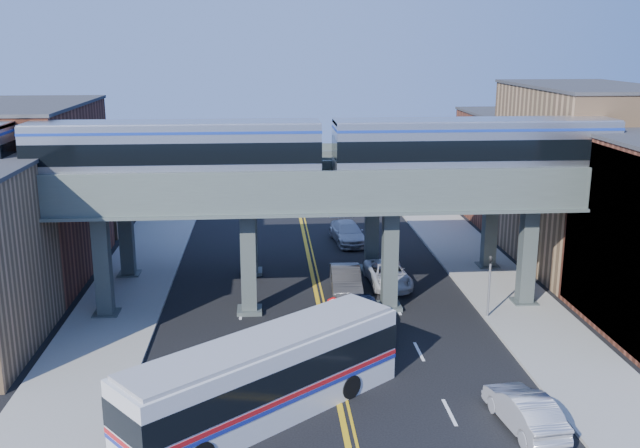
# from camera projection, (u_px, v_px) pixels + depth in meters

# --- Properties ---
(ground) EXTENTS (120.00, 120.00, 0.00)m
(ground) POSITION_uv_depth(u_px,v_px,m) (333.00, 373.00, 33.13)
(ground) COLOR black
(ground) RESTS_ON ground
(sidewalk_west) EXTENTS (5.00, 70.00, 0.16)m
(sidewalk_west) POSITION_uv_depth(u_px,v_px,m) (123.00, 302.00, 41.91)
(sidewalk_west) COLOR gray
(sidewalk_west) RESTS_ON ground
(sidewalk_east) EXTENTS (5.00, 70.00, 0.16)m
(sidewalk_east) POSITION_uv_depth(u_px,v_px,m) (504.00, 292.00, 43.62)
(sidewalk_east) COLOR gray
(sidewalk_east) RESTS_ON ground
(building_west_b) EXTENTS (8.00, 14.00, 11.00)m
(building_west_b) POSITION_uv_depth(u_px,v_px,m) (24.00, 193.00, 45.84)
(building_west_b) COLOR brown
(building_west_b) RESTS_ON ground
(building_west_c) EXTENTS (8.00, 10.00, 8.00)m
(building_west_c) POSITION_uv_depth(u_px,v_px,m) (77.00, 178.00, 58.77)
(building_west_c) COLOR #A17953
(building_west_c) RESTS_ON ground
(building_east_b) EXTENTS (8.00, 14.00, 12.00)m
(building_east_b) POSITION_uv_depth(u_px,v_px,m) (581.00, 177.00, 48.47)
(building_east_b) COLOR #A17953
(building_east_b) RESTS_ON ground
(building_east_c) EXTENTS (8.00, 10.00, 9.00)m
(building_east_c) POSITION_uv_depth(u_px,v_px,m) (515.00, 166.00, 61.39)
(building_east_c) COLOR brown
(building_east_c) RESTS_ON ground
(mural_panel) EXTENTS (0.10, 9.50, 9.50)m
(mural_panel) POSITION_uv_depth(u_px,v_px,m) (605.00, 245.00, 36.90)
(mural_panel) COLOR #2A9FB6
(mural_panel) RESTS_ON ground
(elevated_viaduct_near) EXTENTS (52.00, 3.60, 7.40)m
(elevated_viaduct_near) POSITION_uv_depth(u_px,v_px,m) (320.00, 200.00, 39.25)
(elevated_viaduct_near) COLOR #38413F
(elevated_viaduct_near) RESTS_ON ground
(elevated_viaduct_far) EXTENTS (52.00, 3.60, 7.40)m
(elevated_viaduct_far) POSITION_uv_depth(u_px,v_px,m) (311.00, 177.00, 46.01)
(elevated_viaduct_far) COLOR #38413F
(elevated_viaduct_far) RESTS_ON ground
(transit_train) EXTENTS (47.96, 3.01, 3.51)m
(transit_train) POSITION_uv_depth(u_px,v_px,m) (176.00, 151.00, 37.97)
(transit_train) COLOR black
(transit_train) RESTS_ON elevated_viaduct_near
(stop_sign) EXTENTS (0.76, 0.09, 2.63)m
(stop_sign) POSITION_uv_depth(u_px,v_px,m) (333.00, 314.00, 35.61)
(stop_sign) COLOR slate
(stop_sign) RESTS_ON ground
(traffic_signal) EXTENTS (0.15, 0.18, 4.10)m
(traffic_signal) POSITION_uv_depth(u_px,v_px,m) (490.00, 279.00, 39.04)
(traffic_signal) COLOR slate
(traffic_signal) RESTS_ON ground
(transit_bus) EXTENTS (11.76, 10.24, 3.30)m
(transit_bus) POSITION_uv_depth(u_px,v_px,m) (266.00, 378.00, 28.95)
(transit_bus) COLOR silver
(transit_bus) RESTS_ON ground
(car_lane_a) EXTENTS (2.33, 5.24, 1.75)m
(car_lane_a) POSITION_uv_depth(u_px,v_px,m) (366.00, 317.00, 37.54)
(car_lane_a) COLOR black
(car_lane_a) RESTS_ON ground
(car_lane_b) EXTENTS (1.96, 5.12, 1.66)m
(car_lane_b) POSITION_uv_depth(u_px,v_px,m) (346.00, 281.00, 43.33)
(car_lane_b) COLOR #313033
(car_lane_b) RESTS_ON ground
(car_lane_c) EXTENTS (2.64, 5.28, 1.44)m
(car_lane_c) POSITION_uv_depth(u_px,v_px,m) (388.00, 274.00, 44.91)
(car_lane_c) COLOR silver
(car_lane_c) RESTS_ON ground
(car_lane_d) EXTENTS (2.74, 5.55, 1.55)m
(car_lane_d) POSITION_uv_depth(u_px,v_px,m) (348.00, 233.00, 54.44)
(car_lane_d) COLOR #B5B5BA
(car_lane_d) RESTS_ON ground
(car_parked_curb) EXTENTS (2.20, 4.79, 1.52)m
(car_parked_curb) POSITION_uv_depth(u_px,v_px,m) (525.00, 410.00, 28.27)
(car_parked_curb) COLOR #A2A2A6
(car_parked_curb) RESTS_ON ground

